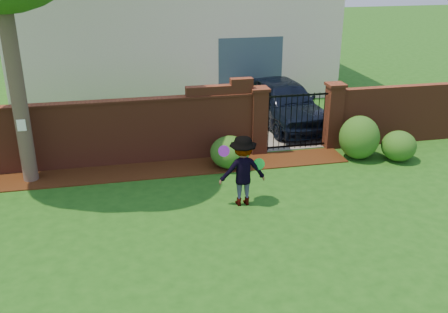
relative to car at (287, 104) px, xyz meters
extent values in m
cube|color=#1B4E13|center=(-3.92, -6.02, -0.75)|extent=(80.00, 80.00, 0.01)
cube|color=#321709|center=(-4.87, -2.68, -0.73)|extent=(11.10, 1.08, 0.03)
cube|color=maroon|center=(-6.07, -2.02, 0.11)|extent=(8.70, 0.25, 1.70)
cube|color=maroon|center=(-2.62, -2.02, 1.11)|extent=(1.80, 0.25, 0.30)
cube|color=maroon|center=(-2.02, -2.02, 1.34)|extent=(0.60, 0.25, 0.16)
cube|color=maroon|center=(-6.07, -2.02, 0.99)|extent=(8.70, 0.31, 0.06)
cube|color=maroon|center=(2.68, -2.02, 0.11)|extent=(4.00, 0.25, 1.70)
cube|color=maroon|center=(-1.52, -2.02, 0.16)|extent=(0.42, 0.42, 1.80)
cube|color=maroon|center=(-1.52, -2.02, 1.10)|extent=(0.50, 0.50, 0.08)
cube|color=maroon|center=(0.68, -2.02, 0.16)|extent=(0.42, 0.42, 1.80)
cube|color=maroon|center=(0.68, -2.02, 1.10)|extent=(0.50, 0.50, 0.08)
cylinder|color=black|center=(-1.23, -2.02, 0.11)|extent=(0.02, 0.02, 1.60)
cylinder|color=black|center=(-1.07, -2.02, 0.11)|extent=(0.02, 0.02, 1.60)
cylinder|color=black|center=(-0.91, -2.02, 0.11)|extent=(0.02, 0.02, 1.60)
cylinder|color=black|center=(-0.74, -2.02, 0.11)|extent=(0.02, 0.02, 1.60)
cylinder|color=black|center=(-0.58, -2.02, 0.11)|extent=(0.02, 0.02, 1.60)
cylinder|color=black|center=(-0.42, -2.02, 0.11)|extent=(0.02, 0.02, 1.60)
cylinder|color=black|center=(-0.26, -2.02, 0.11)|extent=(0.02, 0.02, 1.60)
cylinder|color=black|center=(-0.10, -2.02, 0.11)|extent=(0.02, 0.02, 1.60)
cylinder|color=black|center=(0.07, -2.02, 0.11)|extent=(0.02, 0.02, 1.60)
cylinder|color=black|center=(0.23, -2.02, 0.11)|extent=(0.02, 0.02, 1.60)
cylinder|color=black|center=(0.39, -2.02, 0.11)|extent=(0.02, 0.02, 1.60)
cube|color=black|center=(-0.42, -2.02, -0.62)|extent=(1.78, 0.03, 0.05)
cube|color=black|center=(-0.42, -2.02, 0.86)|extent=(1.78, 0.03, 0.05)
cube|color=slate|center=(-0.42, 1.98, -0.74)|extent=(3.20, 8.00, 0.01)
cube|color=#EEDFC7|center=(-2.92, 5.98, 2.26)|extent=(12.00, 6.00, 6.00)
cube|color=#384C5B|center=(-0.42, 3.03, 0.46)|extent=(2.40, 0.12, 2.40)
imported|color=black|center=(0.00, 0.00, 0.00)|extent=(2.22, 4.52, 1.49)
cylinder|color=#48362C|center=(-7.52, -2.62, 2.76)|extent=(0.36, 0.36, 7.00)
cube|color=white|center=(-7.52, -2.81, 0.76)|extent=(0.20, 0.01, 0.28)
ellipsoid|color=#194F17|center=(-2.52, -2.86, -0.32)|extent=(1.03, 1.03, 0.84)
ellipsoid|color=#194F17|center=(1.05, -2.97, -0.15)|extent=(1.08, 1.08, 1.19)
ellipsoid|color=#194F17|center=(2.04, -3.35, -0.33)|extent=(0.93, 0.93, 0.82)
imported|color=gray|center=(-2.71, -4.96, 0.06)|extent=(1.04, 0.60, 1.61)
cylinder|color=purple|center=(-3.13, -4.96, 0.58)|extent=(0.25, 0.11, 0.25)
cylinder|color=green|center=(-2.37, -5.04, 0.24)|extent=(0.26, 0.09, 0.26)
camera|label=1|loc=(-5.25, -14.80, 4.56)|focal=40.64mm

